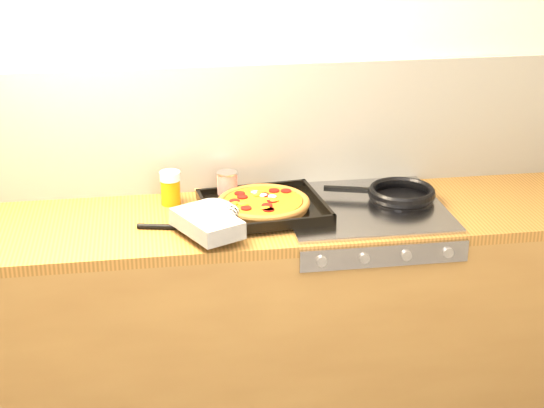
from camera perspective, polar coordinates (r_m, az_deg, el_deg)
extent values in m
plane|color=beige|center=(3.24, -2.64, 6.92)|extent=(3.20, 0.00, 3.20)
cube|color=white|center=(3.26, -2.59, 5.17)|extent=(3.20, 0.02, 0.50)
cube|color=olive|center=(3.29, -1.80, -8.41)|extent=(3.20, 0.60, 0.86)
cube|color=#99642F|center=(3.08, -1.89, -1.18)|extent=(3.20, 0.60, 0.04)
cube|color=#A1A1A7|center=(2.91, 7.69, -3.46)|extent=(0.60, 0.03, 0.08)
cylinder|color=#A5A5AA|center=(2.85, 3.41, -3.92)|extent=(0.04, 0.02, 0.04)
cylinder|color=#A5A5AA|center=(2.88, 6.34, -3.70)|extent=(0.04, 0.02, 0.04)
cylinder|color=#A5A5AA|center=(2.92, 9.19, -3.48)|extent=(0.04, 0.02, 0.04)
cylinder|color=#A5A5AA|center=(2.97, 11.95, -3.25)|extent=(0.04, 0.02, 0.04)
cube|color=#A1A1A7|center=(3.15, 6.24, -0.25)|extent=(0.60, 0.56, 0.02)
cube|color=black|center=(3.08, -0.59, -0.37)|extent=(0.48, 0.43, 0.01)
cube|color=black|center=(3.24, -1.41, 1.14)|extent=(0.44, 0.06, 0.02)
cube|color=black|center=(2.91, 0.31, -1.37)|extent=(0.44, 0.06, 0.02)
cube|color=black|center=(3.13, 3.18, 0.33)|extent=(0.05, 0.38, 0.02)
cube|color=black|center=(3.03, -4.50, -0.44)|extent=(0.05, 0.38, 0.02)
cylinder|color=olive|center=(3.07, -0.59, -0.07)|extent=(0.36, 0.36, 0.02)
torus|color=olive|center=(3.07, -0.60, 0.12)|extent=(0.38, 0.38, 0.03)
cylinder|color=orange|center=(3.07, -0.60, 0.16)|extent=(0.32, 0.32, 0.01)
cylinder|color=maroon|center=(3.05, 0.02, 0.23)|extent=(0.04, 0.04, 0.01)
cylinder|color=maroon|center=(3.12, -2.23, 0.73)|extent=(0.04, 0.04, 0.01)
cylinder|color=maroon|center=(2.97, -0.25, -0.39)|extent=(0.04, 0.04, 0.01)
cylinder|color=maroon|center=(3.05, -2.59, 0.20)|extent=(0.04, 0.04, 0.01)
cylinder|color=maroon|center=(3.15, 0.14, 0.92)|extent=(0.04, 0.04, 0.01)
cylinder|color=maroon|center=(3.11, -0.55, 0.63)|extent=(0.04, 0.04, 0.01)
cylinder|color=maroon|center=(2.99, -1.79, -0.29)|extent=(0.04, 0.04, 0.01)
cylinder|color=maroon|center=(3.15, 0.97, 0.90)|extent=(0.04, 0.04, 0.01)
cylinder|color=maroon|center=(2.98, -0.22, -0.36)|extent=(0.04, 0.04, 0.01)
cylinder|color=maroon|center=(3.01, -0.35, -0.09)|extent=(0.04, 0.04, 0.01)
cylinder|color=maroon|center=(3.09, -2.04, 0.49)|extent=(0.04, 0.04, 0.01)
ellipsoid|color=orange|center=(3.03, -2.07, 0.05)|extent=(0.04, 0.03, 0.01)
ellipsoid|color=orange|center=(3.03, -2.56, 0.05)|extent=(0.04, 0.03, 0.01)
ellipsoid|color=orange|center=(3.11, -1.01, 0.64)|extent=(0.04, 0.03, 0.01)
ellipsoid|color=orange|center=(3.15, -1.27, 0.91)|extent=(0.04, 0.03, 0.01)
ellipsoid|color=orange|center=(2.99, -0.47, -0.26)|extent=(0.04, 0.03, 0.01)
ellipsoid|color=orange|center=(3.05, 0.17, 0.24)|extent=(0.04, 0.03, 0.01)
ellipsoid|color=orange|center=(3.07, -0.14, 0.35)|extent=(0.04, 0.03, 0.01)
ellipsoid|color=orange|center=(3.02, -1.94, -0.03)|extent=(0.04, 0.03, 0.01)
ellipsoid|color=orange|center=(3.13, -0.83, 0.83)|extent=(0.04, 0.03, 0.01)
ellipsoid|color=silver|center=(3.14, -1.18, 0.84)|extent=(0.04, 0.04, 0.01)
ellipsoid|color=silver|center=(3.11, -0.59, 0.60)|extent=(0.04, 0.04, 0.01)
ellipsoid|color=silver|center=(3.09, 0.01, 0.53)|extent=(0.04, 0.04, 0.01)
cube|color=black|center=(2.87, -4.47, -1.32)|extent=(0.25, 0.30, 0.06)
ellipsoid|color=black|center=(2.99, -4.08, -0.35)|extent=(0.17, 0.17, 0.06)
cylinder|color=black|center=(2.92, -3.01, -0.91)|extent=(0.09, 0.12, 0.06)
cylinder|color=black|center=(3.22, 8.84, 0.36)|extent=(0.29, 0.29, 0.01)
torus|color=black|center=(3.21, 8.86, 0.75)|extent=(0.32, 0.32, 0.03)
cube|color=black|center=(3.21, 5.21, 1.01)|extent=(0.18, 0.08, 0.02)
cylinder|color=maroon|center=(3.21, -3.08, 1.24)|extent=(0.10, 0.10, 0.10)
cylinder|color=#B2B2B7|center=(3.19, -3.10, 2.15)|extent=(0.10, 0.10, 0.01)
cylinder|color=#B2B2B7|center=(3.23, -3.06, 0.34)|extent=(0.10, 0.10, 0.01)
cylinder|color=orange|center=(3.19, -6.96, 0.82)|extent=(0.08, 0.08, 0.10)
cylinder|color=silver|center=(3.17, -7.01, 1.92)|extent=(0.08, 0.08, 0.03)
cylinder|color=#AF814A|center=(3.29, -3.06, 0.89)|extent=(0.26, 0.07, 0.02)
ellipsoid|color=#AF814A|center=(3.27, -0.62, 0.82)|extent=(0.07, 0.05, 0.02)
cube|color=black|center=(2.96, -4.82, -1.74)|extent=(0.12, 0.10, 0.01)
cylinder|color=black|center=(2.98, -7.51, -1.55)|extent=(0.18, 0.06, 0.02)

